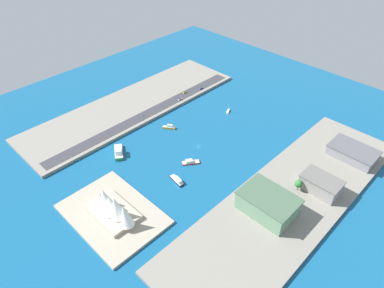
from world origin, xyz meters
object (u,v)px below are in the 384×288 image
object	(u,v)px
sailboat_small_white	(228,111)
taxi_yellow_cab	(185,92)
patrol_launch_navy	(177,180)
traffic_light_waterfront	(144,117)
van_white	(180,99)
water_taxi_orange	(169,127)
warehouse_low_gray	(353,152)
hatchback_blue	(201,88)
opera_landmark	(113,207)
terminal_long_green	(268,203)
tugboat_red	(190,162)
ferry_green_doubledeck	(119,152)
carpark_squat_concrete	(321,184)

from	to	relation	value
sailboat_small_white	taxi_yellow_cab	xyz separation A→B (m)	(56.25, 7.57, 2.76)
patrol_launch_navy	traffic_light_waterfront	distance (m)	89.63
patrol_launch_navy	van_white	world-z (taller)	van_white
water_taxi_orange	warehouse_low_gray	distance (m)	166.23
water_taxi_orange	taxi_yellow_cab	world-z (taller)	water_taxi_orange
hatchback_blue	van_white	world-z (taller)	van_white
patrol_launch_navy	warehouse_low_gray	distance (m)	152.31
opera_landmark	taxi_yellow_cab	bearing A→B (deg)	-61.09
sailboat_small_white	van_white	distance (m)	53.97
terminal_long_green	van_white	world-z (taller)	terminal_long_green
sailboat_small_white	tugboat_red	bearing A→B (deg)	108.70
tugboat_red	van_white	world-z (taller)	van_white
opera_landmark	terminal_long_green	bearing A→B (deg)	-133.95
ferry_green_doubledeck	tugboat_red	distance (m)	64.41
ferry_green_doubledeck	warehouse_low_gray	size ratio (longest dim) A/B	0.55
warehouse_low_gray	hatchback_blue	distance (m)	173.75
tugboat_red	opera_landmark	distance (m)	80.38
sailboat_small_white	ferry_green_doubledeck	size ratio (longest dim) A/B	0.43
sailboat_small_white	hatchback_blue	xyz separation A→B (m)	(49.65, -11.82, 2.73)
ferry_green_doubledeck	taxi_yellow_cab	world-z (taller)	ferry_green_doubledeck
ferry_green_doubledeck	opera_landmark	world-z (taller)	opera_landmark
sailboat_small_white	traffic_light_waterfront	distance (m)	87.25
terminal_long_green	carpark_squat_concrete	bearing A→B (deg)	-110.14
warehouse_low_gray	opera_landmark	size ratio (longest dim) A/B	0.90
warehouse_low_gray	van_white	world-z (taller)	warehouse_low_gray
hatchback_blue	van_white	size ratio (longest dim) A/B	0.95
carpark_squat_concrete	traffic_light_waterfront	world-z (taller)	carpark_squat_concrete
carpark_squat_concrete	hatchback_blue	bearing A→B (deg)	-16.47
tugboat_red	terminal_long_green	bearing A→B (deg)	179.62
sailboat_small_white	van_white	bearing A→B (deg)	23.24
sailboat_small_white	ferry_green_doubledeck	distance (m)	122.51
warehouse_low_gray	hatchback_blue	world-z (taller)	warehouse_low_gray
hatchback_blue	tugboat_red	bearing A→B (deg)	129.06
carpark_squat_concrete	taxi_yellow_cab	distance (m)	182.82
ferry_green_doubledeck	traffic_light_waterfront	xyz separation A→B (m)	(20.67, -45.95, 4.51)
sailboat_small_white	warehouse_low_gray	bearing A→B (deg)	-172.36
patrol_launch_navy	carpark_squat_concrete	xyz separation A→B (m)	(-86.94, -68.67, 7.11)
patrol_launch_navy	tugboat_red	distance (m)	24.83
water_taxi_orange	traffic_light_waterfront	xyz separation A→B (m)	(24.06, 11.03, 5.45)
water_taxi_orange	terminal_long_green	bearing A→B (deg)	170.20
patrol_launch_navy	water_taxi_orange	xyz separation A→B (m)	(58.62, -45.20, -0.04)
van_white	tugboat_red	bearing A→B (deg)	140.97
warehouse_low_gray	patrol_launch_navy	bearing A→B (deg)	55.03
water_taxi_orange	warehouse_low_gray	xyz separation A→B (m)	(-145.86, -79.52, 5.67)
opera_landmark	ferry_green_doubledeck	bearing A→B (deg)	-38.71
ferry_green_doubledeck	tugboat_red	size ratio (longest dim) A/B	1.45
ferry_green_doubledeck	carpark_squat_concrete	bearing A→B (deg)	-151.63
sailboat_small_white	carpark_squat_concrete	bearing A→B (deg)	162.32
taxi_yellow_cab	van_white	world-z (taller)	taxi_yellow_cab
patrol_launch_navy	van_white	bearing A→B (deg)	-45.18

